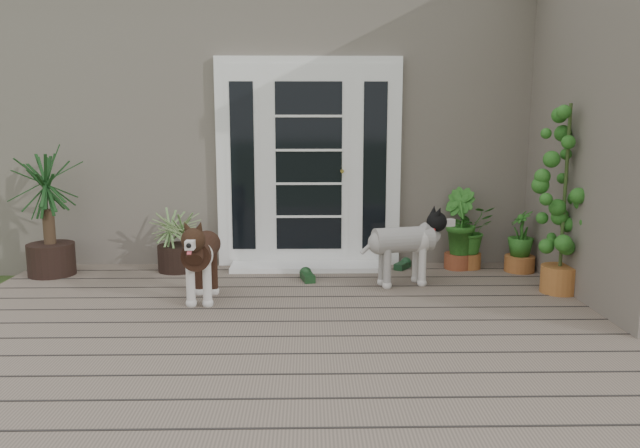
{
  "coord_description": "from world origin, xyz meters",
  "views": [
    {
      "loc": [
        -0.21,
        -3.74,
        1.63
      ],
      "look_at": [
        -0.1,
        1.75,
        0.7
      ],
      "focal_mm": 34.35,
      "sensor_mm": 36.0,
      "label": 1
    }
  ],
  "objects": [
    {
      "name": "deck",
      "position": [
        0.0,
        0.4,
        0.06
      ],
      "size": [
        6.2,
        4.6,
        0.12
      ],
      "primitive_type": "cube",
      "color": "#6B5B4C",
      "rests_on": "ground"
    },
    {
      "name": "house_main",
      "position": [
        0.0,
        4.65,
        1.55
      ],
      "size": [
        7.4,
        4.0,
        3.1
      ],
      "primitive_type": "cube",
      "color": "#665E54",
      "rests_on": "ground"
    },
    {
      "name": "door_unit",
      "position": [
        -0.2,
        2.6,
        1.19
      ],
      "size": [
        1.9,
        0.14,
        2.15
      ],
      "primitive_type": "cube",
      "color": "white",
      "rests_on": "deck"
    },
    {
      "name": "door_step",
      "position": [
        -0.2,
        2.4,
        0.14
      ],
      "size": [
        1.6,
        0.4,
        0.05
      ],
      "primitive_type": "cube",
      "color": "white",
      "rests_on": "deck"
    },
    {
      "name": "brindle_dog",
      "position": [
        -1.1,
        1.3,
        0.44
      ],
      "size": [
        0.33,
        0.76,
        0.64
      ],
      "primitive_type": null,
      "rotation": [
        0.0,
        0.0,
        3.13
      ],
      "color": "#371E14",
      "rests_on": "deck"
    },
    {
      "name": "white_dog",
      "position": [
        0.67,
        1.76,
        0.43
      ],
      "size": [
        0.81,
        0.5,
        0.63
      ],
      "primitive_type": null,
      "rotation": [
        0.0,
        0.0,
        -1.32
      ],
      "color": "silver",
      "rests_on": "deck"
    },
    {
      "name": "spider_plant",
      "position": [
        -1.54,
        2.35,
        0.47
      ],
      "size": [
        0.85,
        0.85,
        0.71
      ],
      "primitive_type": null,
      "rotation": [
        0.0,
        0.0,
        0.36
      ],
      "color": "#92A968",
      "rests_on": "deck"
    },
    {
      "name": "yucca",
      "position": [
        -2.75,
        2.21,
        0.74
      ],
      "size": [
        0.91,
        0.91,
        1.24
      ],
      "primitive_type": null,
      "rotation": [
        0.0,
        0.0,
        0.06
      ],
      "color": "black",
      "rests_on": "deck"
    },
    {
      "name": "herb_a",
      "position": [
        1.46,
        2.4,
        0.41
      ],
      "size": [
        0.56,
        0.56,
        0.58
      ],
      "primitive_type": "imported",
      "rotation": [
        0.0,
        0.0,
        0.29
      ],
      "color": "#27641C",
      "rests_on": "deck"
    },
    {
      "name": "herb_b",
      "position": [
        1.33,
        2.39,
        0.43
      ],
      "size": [
        0.52,
        0.52,
        0.61
      ],
      "primitive_type": "imported",
      "rotation": [
        0.0,
        0.0,
        1.9
      ],
      "color": "#1B6020",
      "rests_on": "deck"
    },
    {
      "name": "herb_c",
      "position": [
        1.93,
        2.26,
        0.36
      ],
      "size": [
        0.33,
        0.33,
        0.48
      ],
      "primitive_type": "imported",
      "rotation": [
        0.0,
        0.0,
        4.64
      ],
      "color": "#18551B",
      "rests_on": "deck"
    },
    {
      "name": "sapling",
      "position": [
        2.02,
        1.48,
        0.98
      ],
      "size": [
        0.67,
        0.67,
        1.72
      ],
      "primitive_type": null,
      "rotation": [
        0.0,
        0.0,
        -0.43
      ],
      "color": "#20621C",
      "rests_on": "deck"
    },
    {
      "name": "clog_left",
      "position": [
        -0.22,
        1.94,
        0.17
      ],
      "size": [
        0.2,
        0.32,
        0.09
      ],
      "primitive_type": null,
      "rotation": [
        0.0,
        0.0,
        0.21
      ],
      "color": "black",
      "rests_on": "deck"
    },
    {
      "name": "clog_right",
      "position": [
        0.77,
        2.39,
        0.16
      ],
      "size": [
        0.26,
        0.3,
        0.08
      ],
      "primitive_type": null,
      "rotation": [
        0.0,
        0.0,
        -0.58
      ],
      "color": "#16381E",
      "rests_on": "deck"
    }
  ]
}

